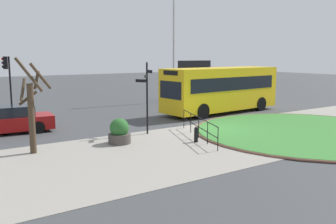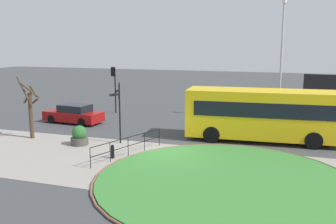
{
  "view_description": "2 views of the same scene",
  "coord_description": "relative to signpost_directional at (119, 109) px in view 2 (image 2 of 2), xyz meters",
  "views": [
    {
      "loc": [
        -12.72,
        -14.89,
        3.98
      ],
      "look_at": [
        -1.05,
        2.34,
        0.78
      ],
      "focal_mm": 39.44,
      "sensor_mm": 36.0,
      "label": 1
    },
    {
      "loc": [
        6.31,
        -18.71,
        5.95
      ],
      "look_at": [
        -0.77,
        2.7,
        1.76
      ],
      "focal_mm": 39.94,
      "sensor_mm": 36.0,
      "label": 2
    }
  ],
  "objects": [
    {
      "name": "sidewalk_paving",
      "position": [
        3.25,
        -3.17,
        -2.08
      ],
      "size": [
        32.0,
        7.67,
        0.02
      ],
      "primitive_type": "cube",
      "color": "gray",
      "rests_on": "ground"
    },
    {
      "name": "ground",
      "position": [
        3.25,
        -1.0,
        -2.09
      ],
      "size": [
        120.0,
        120.0,
        0.0
      ],
      "primitive_type": "plane",
      "color": "#3D3F42"
    },
    {
      "name": "car_near_lane",
      "position": [
        -5.81,
        4.2,
        -1.43
      ],
      "size": [
        4.59,
        2.14,
        1.41
      ],
      "rotation": [
        0.0,
        0.0,
        3.05
      ],
      "color": "maroon",
      "rests_on": "ground"
    },
    {
      "name": "planter_near_signpost",
      "position": [
        -2.1,
        -1.08,
        -1.57
      ],
      "size": [
        1.02,
        1.02,
        1.17
      ],
      "color": "#47423D",
      "rests_on": "ground"
    },
    {
      "name": "signpost_directional",
      "position": [
        0.0,
        0.0,
        0.0
      ],
      "size": [
        0.47,
        1.08,
        3.66
      ],
      "color": "black",
      "rests_on": "ground"
    },
    {
      "name": "grass_island",
      "position": [
        7.07,
        -4.3,
        -2.04
      ],
      "size": [
        11.25,
        11.25,
        0.1
      ],
      "primitive_type": "cylinder",
      "color": "#387A33",
      "rests_on": "ground"
    },
    {
      "name": "grass_kerb_ring",
      "position": [
        7.07,
        -4.3,
        -2.04
      ],
      "size": [
        11.56,
        11.56,
        0.11
      ],
      "primitive_type": "torus",
      "color": "brown",
      "rests_on": "ground"
    },
    {
      "name": "traffic_light_near",
      "position": [
        -4.8,
        9.01,
        0.77
      ],
      "size": [
        0.48,
        0.31,
        3.92
      ],
      "rotation": [
        0.0,
        0.0,
        2.9
      ],
      "color": "black",
      "rests_on": "ground"
    },
    {
      "name": "bus_yellow",
      "position": [
        7.99,
        3.27,
        -0.41
      ],
      "size": [
        9.21,
        3.18,
        3.14
      ],
      "rotation": [
        0.0,
        0.0,
        3.21
      ],
      "color": "yellow",
      "rests_on": "ground"
    },
    {
      "name": "lamppost_tall",
      "position": [
        8.77,
        10.17,
        2.73
      ],
      "size": [
        0.32,
        0.32,
        9.05
      ],
      "color": "#B7B7BC",
      "rests_on": "ground"
    },
    {
      "name": "bollard_foreground",
      "position": [
        0.94,
        -2.84,
        -1.72
      ],
      "size": [
        0.19,
        0.19,
        0.74
      ],
      "color": "black",
      "rests_on": "ground"
    },
    {
      "name": "street_tree_bare",
      "position": [
        -5.78,
        -0.67,
        -0.22
      ],
      "size": [
        1.45,
        1.29,
        3.93
      ],
      "color": "#423323",
      "rests_on": "ground"
    },
    {
      "name": "billboard_left",
      "position": [
        12.31,
        11.83,
        0.12
      ],
      "size": [
        3.58,
        0.57,
        3.51
      ],
      "rotation": [
        0.0,
        0.0,
        -0.12
      ],
      "color": "black",
      "rests_on": "ground"
    },
    {
      "name": "railing_grass_edge",
      "position": [
        1.56,
        -2.24,
        -1.41
      ],
      "size": [
        1.82,
        4.83,
        1.05
      ],
      "rotation": [
        0.0,
        0.0,
        4.36
      ],
      "color": "black",
      "rests_on": "ground"
    }
  ]
}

